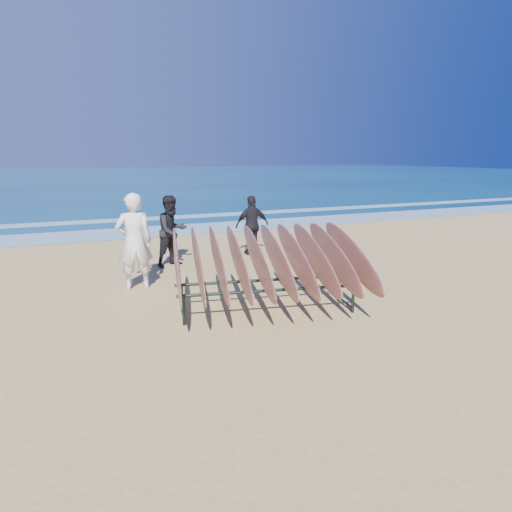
% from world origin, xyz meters
% --- Properties ---
extents(ground, '(120.00, 120.00, 0.00)m').
position_xyz_m(ground, '(0.00, 0.00, 0.00)').
color(ground, tan).
rests_on(ground, ground).
extents(ocean, '(160.00, 160.00, 0.00)m').
position_xyz_m(ocean, '(0.00, 55.00, 0.01)').
color(ocean, navy).
rests_on(ocean, ground).
extents(foam_near, '(160.00, 160.00, 0.00)m').
position_xyz_m(foam_near, '(0.00, 10.00, 0.01)').
color(foam_near, white).
rests_on(foam_near, ground).
extents(foam_far, '(160.00, 160.00, 0.00)m').
position_xyz_m(foam_far, '(0.00, 13.50, 0.01)').
color(foam_far, white).
rests_on(foam_far, ground).
extents(surfboard_rack, '(3.68, 3.39, 1.59)m').
position_xyz_m(surfboard_rack, '(0.04, 0.41, 0.96)').
color(surfboard_rack, black).
rests_on(surfboard_rack, ground).
extents(person_white, '(0.76, 0.53, 2.00)m').
position_xyz_m(person_white, '(-1.83, 2.85, 1.00)').
color(person_white, white).
rests_on(person_white, ground).
extents(person_dark_a, '(1.06, 0.97, 1.77)m').
position_xyz_m(person_dark_a, '(-0.64, 4.54, 0.88)').
color(person_dark_a, black).
rests_on(person_dark_a, ground).
extents(person_dark_b, '(0.98, 0.45, 1.64)m').
position_xyz_m(person_dark_b, '(1.72, 4.98, 0.82)').
color(person_dark_b, black).
rests_on(person_dark_b, ground).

